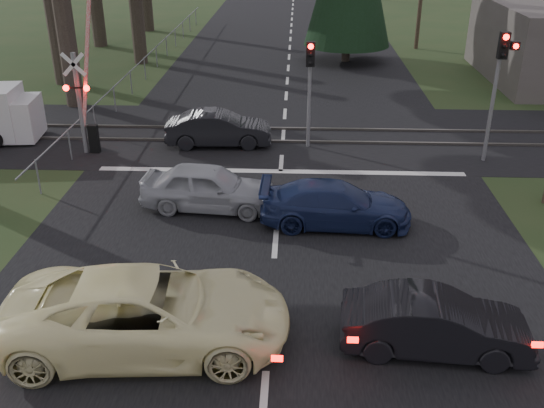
# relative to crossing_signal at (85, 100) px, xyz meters

# --- Properties ---
(ground) EXTENTS (120.00, 120.00, 0.00)m
(ground) POSITION_rel_crossing_signal_xyz_m (7.27, -9.79, -2.06)
(ground) COLOR #24391A
(ground) RESTS_ON ground
(road) EXTENTS (14.00, 100.00, 0.01)m
(road) POSITION_rel_crossing_signal_xyz_m (7.27, 0.21, -2.05)
(road) COLOR black
(road) RESTS_ON ground
(rail_corridor) EXTENTS (120.00, 8.00, 0.01)m
(rail_corridor) POSITION_rel_crossing_signal_xyz_m (7.27, 2.21, -2.05)
(rail_corridor) COLOR black
(rail_corridor) RESTS_ON ground
(stop_line) EXTENTS (13.00, 0.35, 0.00)m
(stop_line) POSITION_rel_crossing_signal_xyz_m (7.27, -1.59, -2.05)
(stop_line) COLOR silver
(stop_line) RESTS_ON ground
(rail_near) EXTENTS (120.00, 0.12, 0.10)m
(rail_near) POSITION_rel_crossing_signal_xyz_m (7.27, 1.41, -2.01)
(rail_near) COLOR #59544C
(rail_near) RESTS_ON ground
(rail_far) EXTENTS (120.00, 0.12, 0.10)m
(rail_far) POSITION_rel_crossing_signal_xyz_m (7.27, 3.01, -2.01)
(rail_far) COLOR #59544C
(rail_far) RESTS_ON ground
(crossing_signal) EXTENTS (1.62, 0.38, 6.96)m
(crossing_signal) POSITION_rel_crossing_signal_xyz_m (0.00, 0.00, 0.00)
(crossing_signal) COLOR slate
(crossing_signal) RESTS_ON ground
(traffic_signal_right) EXTENTS (0.68, 0.48, 4.70)m
(traffic_signal_right) POSITION_rel_crossing_signal_xyz_m (14.82, -0.31, 1.26)
(traffic_signal_right) COLOR slate
(traffic_signal_right) RESTS_ON ground
(traffic_signal_center) EXTENTS (0.32, 0.48, 4.10)m
(traffic_signal_center) POSITION_rel_crossing_signal_xyz_m (8.27, 0.89, 0.75)
(traffic_signal_center) COLOR slate
(traffic_signal_center) RESTS_ON ground
(fence_left) EXTENTS (0.10, 36.00, 1.20)m
(fence_left) POSITION_rel_crossing_signal_xyz_m (-0.53, 12.71, -2.06)
(fence_left) COLOR slate
(fence_left) RESTS_ON ground
(cream_coupe) EXTENTS (6.12, 3.16, 1.65)m
(cream_coupe) POSITION_rel_crossing_signal_xyz_m (4.77, -11.21, -1.23)
(cream_coupe) COLOR #FFF6B6
(cream_coupe) RESTS_ON ground
(dark_hatchback) EXTENTS (4.00, 1.65, 1.29)m
(dark_hatchback) POSITION_rel_crossing_signal_xyz_m (10.75, -11.14, -1.41)
(dark_hatchback) COLOR black
(dark_hatchback) RESTS_ON ground
(silver_car) EXTENTS (4.28, 2.07, 1.41)m
(silver_car) POSITION_rel_crossing_signal_xyz_m (5.15, -4.61, -1.35)
(silver_car) COLOR #9B9EA3
(silver_car) RESTS_ON ground
(blue_sedan) EXTENTS (4.43, 1.87, 1.28)m
(blue_sedan) POSITION_rel_crossing_signal_xyz_m (8.98, -5.52, -1.42)
(blue_sedan) COLOR #182349
(blue_sedan) RESTS_ON ground
(dark_car_far) EXTENTS (4.17, 1.65, 1.35)m
(dark_car_far) POSITION_rel_crossing_signal_xyz_m (4.77, 1.02, -1.38)
(dark_car_far) COLOR black
(dark_car_far) RESTS_ON ground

